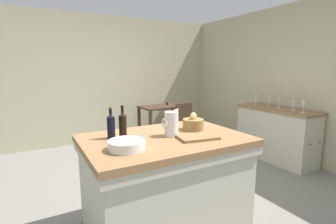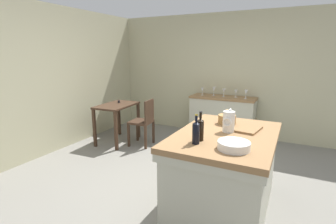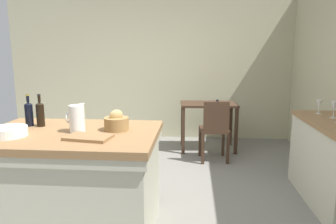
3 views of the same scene
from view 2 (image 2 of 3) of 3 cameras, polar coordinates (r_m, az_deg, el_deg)
ground_plane at (r=3.66m, az=2.19°, el=-15.87°), size 6.76×6.76×0.00m
wall_back at (r=4.92m, az=-26.56°, el=6.19°), size 5.32×0.12×2.60m
wall_right at (r=5.70m, az=13.41°, el=7.97°), size 0.12×5.20×2.60m
island_table at (r=3.02m, az=12.51°, el=-12.34°), size 1.50×1.03×0.91m
side_cabinet at (r=5.51m, az=12.01°, el=-1.14°), size 0.52×1.35×0.89m
writing_desk at (r=5.18m, az=-11.35°, el=0.28°), size 0.93×0.62×0.83m
wooden_chair at (r=4.94m, az=-5.47°, el=-1.94°), size 0.44×0.44×0.91m
pitcher at (r=2.90m, az=13.43°, el=-2.06°), size 0.17×0.13×0.28m
wash_bowl at (r=2.41m, az=14.53°, el=-7.27°), size 0.30×0.30×0.08m
bread_basket at (r=3.23m, az=13.06°, el=-1.46°), size 0.22×0.22×0.18m
cutting_board at (r=3.04m, az=17.69°, el=-3.69°), size 0.38×0.27×0.02m
wine_bottle_dark at (r=2.56m, az=7.22°, el=-3.76°), size 0.07×0.07×0.30m
wine_bottle_amber at (r=2.46m, az=6.28°, el=-4.46°), size 0.07×0.07×0.30m
wine_glass_far_left at (r=5.27m, az=17.07°, el=4.19°), size 0.07×0.07×0.18m
wine_glass_left at (r=5.38m, az=14.98°, el=4.32°), size 0.07×0.07×0.15m
wine_glass_middle at (r=5.41m, az=12.36°, el=4.60°), size 0.07×0.07×0.17m
wine_glass_right at (r=5.51m, az=10.24°, el=4.95°), size 0.07×0.07×0.18m
wine_glass_far_right at (r=5.52m, az=7.71°, el=4.89°), size 0.07×0.07×0.16m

